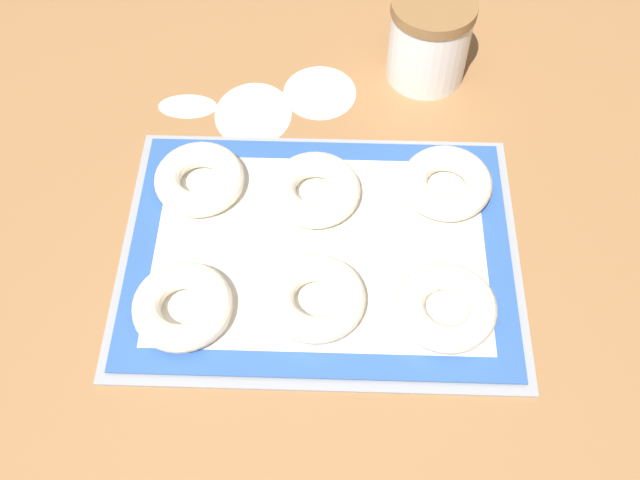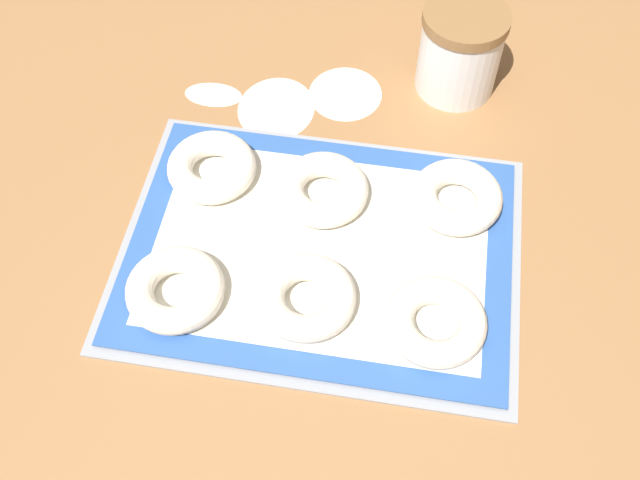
{
  "view_description": "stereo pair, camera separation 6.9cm",
  "coord_description": "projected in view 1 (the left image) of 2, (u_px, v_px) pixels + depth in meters",
  "views": [
    {
      "loc": [
        0.02,
        -0.51,
        0.8
      ],
      "look_at": [
        0.01,
        0.01,
        0.03
      ],
      "focal_mm": 42.0,
      "sensor_mm": 36.0,
      "label": 1
    },
    {
      "loc": [
        0.09,
        -0.5,
        0.8
      ],
      "look_at": [
        0.01,
        0.01,
        0.03
      ],
      "focal_mm": 42.0,
      "sensor_mm": 36.0,
      "label": 2
    }
  ],
  "objects": [
    {
      "name": "bagel_front_right",
      "position": [
        446.0,
        307.0,
        0.87
      ],
      "size": [
        0.12,
        0.12,
        0.03
      ],
      "color": "silver",
      "rests_on": "baking_mat"
    },
    {
      "name": "bagel_back_left",
      "position": [
        200.0,
        179.0,
        0.98
      ],
      "size": [
        0.12,
        0.12,
        0.03
      ],
      "color": "silver",
      "rests_on": "baking_mat"
    },
    {
      "name": "flour_patch_near",
      "position": [
        253.0,
        113.0,
        1.08
      ],
      "size": [
        0.11,
        0.13,
        0.0
      ],
      "color": "white",
      "rests_on": "ground_plane"
    },
    {
      "name": "baking_tray",
      "position": [
        320.0,
        251.0,
        0.95
      ],
      "size": [
        0.5,
        0.38,
        0.01
      ],
      "color": "#93969B",
      "rests_on": "ground_plane"
    },
    {
      "name": "flour_patch_far",
      "position": [
        320.0,
        92.0,
        1.11
      ],
      "size": [
        0.11,
        0.11,
        0.0
      ],
      "color": "white",
      "rests_on": "ground_plane"
    },
    {
      "name": "flour_canister",
      "position": [
        429.0,
        39.0,
        1.08
      ],
      "size": [
        0.12,
        0.12,
        0.13
      ],
      "color": "white",
      "rests_on": "ground_plane"
    },
    {
      "name": "bagel_front_center",
      "position": [
        316.0,
        298.0,
        0.88
      ],
      "size": [
        0.12,
        0.12,
        0.03
      ],
      "color": "silver",
      "rests_on": "baking_mat"
    },
    {
      "name": "flour_patch_side",
      "position": [
        187.0,
        106.0,
        1.09
      ],
      "size": [
        0.09,
        0.05,
        0.0
      ],
      "color": "white",
      "rests_on": "ground_plane"
    },
    {
      "name": "bagel_back_center",
      "position": [
        319.0,
        190.0,
        0.97
      ],
      "size": [
        0.12,
        0.12,
        0.03
      ],
      "color": "silver",
      "rests_on": "baking_mat"
    },
    {
      "name": "bagel_front_left",
      "position": [
        183.0,
        306.0,
        0.87
      ],
      "size": [
        0.12,
        0.12,
        0.03
      ],
      "color": "silver",
      "rests_on": "baking_mat"
    },
    {
      "name": "baking_mat",
      "position": [
        320.0,
        248.0,
        0.94
      ],
      "size": [
        0.48,
        0.35,
        0.0
      ],
      "color": "#2D569E",
      "rests_on": "baking_tray"
    },
    {
      "name": "bagel_back_right",
      "position": [
        447.0,
        183.0,
        0.98
      ],
      "size": [
        0.12,
        0.12,
        0.03
      ],
      "color": "silver",
      "rests_on": "baking_mat"
    },
    {
      "name": "ground_plane",
      "position": [
        313.0,
        260.0,
        0.94
      ],
      "size": [
        2.8,
        2.8,
        0.0
      ],
      "primitive_type": "plane",
      "color": "olive"
    }
  ]
}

